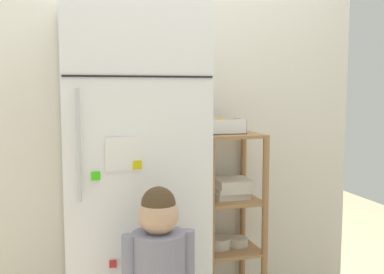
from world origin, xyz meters
TOP-DOWN VIEW (x-y plane):
  - kitchen_wall_back at (0.00, 0.36)m, footprint 2.51×0.03m
  - refrigerator at (-0.20, 0.02)m, footprint 0.66×0.65m
  - pantry_shelf_unit at (0.38, 0.15)m, footprint 0.34×0.35m
  - fruit_bin at (0.35, 0.15)m, footprint 0.20×0.18m

SIDE VIEW (x-z plane):
  - pantry_shelf_unit at x=0.38m, z-range 0.11..1.19m
  - refrigerator at x=-0.20m, z-range 0.00..1.75m
  - fruit_bin at x=0.35m, z-range 1.07..1.16m
  - kitchen_wall_back at x=0.00m, z-range 0.00..2.25m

